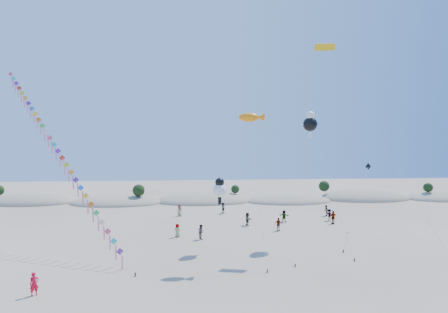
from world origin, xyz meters
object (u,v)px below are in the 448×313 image
parafoil_kite (327,51)px  flyer_foreground (34,284)px  fish_kite (252,118)px  kite_train (54,146)px

parafoil_kite → flyer_foreground: parafoil_kite is taller
fish_kite → flyer_foreground: fish_kite is taller
parafoil_kite → flyer_foreground: bearing=-152.9°
fish_kite → parafoil_kite: size_ratio=0.63×
kite_train → flyer_foreground: (3.85, -15.46, -10.33)m
parafoil_kite → flyer_foreground: 38.22m
kite_train → parafoil_kite: 33.88m
parafoil_kite → fish_kite: bearing=-151.4°
kite_train → fish_kite: 23.31m
fish_kite → parafoil_kite: (9.73, 5.31, 8.23)m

